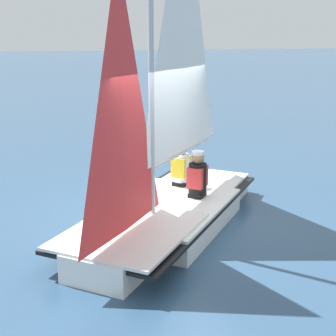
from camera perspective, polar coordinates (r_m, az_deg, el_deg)
name	(u,v)px	position (r m, az deg, el deg)	size (l,w,h in m)	color
ground_plane	(168,226)	(7.68, 0.00, -7.07)	(260.00, 260.00, 0.00)	#2D4C6B
sailboat_main	(169,182)	(7.45, 0.07, -1.73)	(4.13, 4.48, 5.42)	white
sailor_helm	(197,182)	(7.84, 3.60, -1.74)	(0.42, 0.43, 1.16)	black
sailor_crew	(181,172)	(8.46, 1.59, -0.43)	(0.42, 0.43, 1.16)	black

